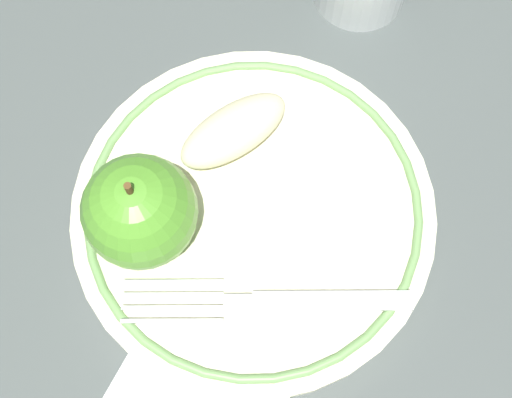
% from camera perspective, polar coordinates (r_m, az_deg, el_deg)
% --- Properties ---
extents(ground_plane, '(2.00, 2.00, 0.00)m').
position_cam_1_polar(ground_plane, '(0.47, 0.25, 0.04)').
color(ground_plane, '#48504F').
extents(plate, '(0.24, 0.24, 0.02)m').
position_cam_1_polar(plate, '(0.46, -0.00, -1.18)').
color(plate, '#EBE6C1').
rests_on(plate, ground_plane).
extents(apple_red_whole, '(0.07, 0.07, 0.08)m').
position_cam_1_polar(apple_red_whole, '(0.42, -9.29, -1.00)').
color(apple_red_whole, '#559D2E').
rests_on(apple_red_whole, plate).
extents(apple_slice_front, '(0.08, 0.08, 0.03)m').
position_cam_1_polar(apple_slice_front, '(0.46, -1.81, 5.49)').
color(apple_slice_front, beige).
rests_on(apple_slice_front, plate).
extents(fork, '(0.18, 0.07, 0.00)m').
position_cam_1_polar(fork, '(0.44, 1.58, -8.16)').
color(fork, silver).
rests_on(fork, plate).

